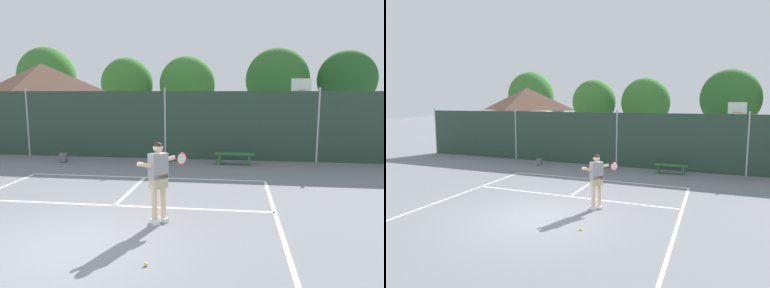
# 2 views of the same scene
# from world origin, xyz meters

# --- Properties ---
(ground_plane) EXTENTS (120.00, 120.00, 0.00)m
(ground_plane) POSITION_xyz_m (0.00, 0.00, 0.00)
(ground_plane) COLOR slate
(court_markings) EXTENTS (8.30, 11.10, 0.01)m
(court_markings) POSITION_xyz_m (0.00, 0.65, 0.00)
(court_markings) COLOR white
(court_markings) RESTS_ON ground
(chainlink_fence) EXTENTS (26.09, 0.09, 3.13)m
(chainlink_fence) POSITION_xyz_m (0.00, 9.00, 1.49)
(chainlink_fence) COLOR #284233
(chainlink_fence) RESTS_ON ground
(basketball_hoop) EXTENTS (0.90, 0.67, 3.55)m
(basketball_hoop) POSITION_xyz_m (6.03, 10.60, 2.31)
(basketball_hoop) COLOR #9E9EA3
(basketball_hoop) RESTS_ON ground
(clubhouse_building) EXTENTS (5.83, 4.41, 4.64)m
(clubhouse_building) POSITION_xyz_m (-8.56, 13.88, 2.40)
(clubhouse_building) COLOR beige
(clubhouse_building) RESTS_ON ground
(treeline_backdrop) EXTENTS (27.05, 4.12, 6.45)m
(treeline_backdrop) POSITION_xyz_m (-0.53, 20.26, 3.80)
(treeline_backdrop) COLOR brown
(treeline_backdrop) RESTS_ON ground
(tennis_player) EXTENTS (0.93, 1.17, 1.85)m
(tennis_player) POSITION_xyz_m (1.42, 1.47, 1.11)
(tennis_player) COLOR silver
(tennis_player) RESTS_ON ground
(tennis_ball) EXTENTS (0.07, 0.07, 0.07)m
(tennis_ball) POSITION_xyz_m (1.63, -0.50, 0.03)
(tennis_ball) COLOR #CCE033
(tennis_ball) RESTS_ON ground
(backpack_grey) EXTENTS (0.31, 0.28, 0.46)m
(backpack_grey) POSITION_xyz_m (-4.10, 7.59, 0.19)
(backpack_grey) COLOR slate
(backpack_grey) RESTS_ON ground
(courtside_bench) EXTENTS (1.60, 0.36, 0.48)m
(courtside_bench) POSITION_xyz_m (3.07, 8.04, 0.36)
(courtside_bench) COLOR #336B38
(courtside_bench) RESTS_ON ground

